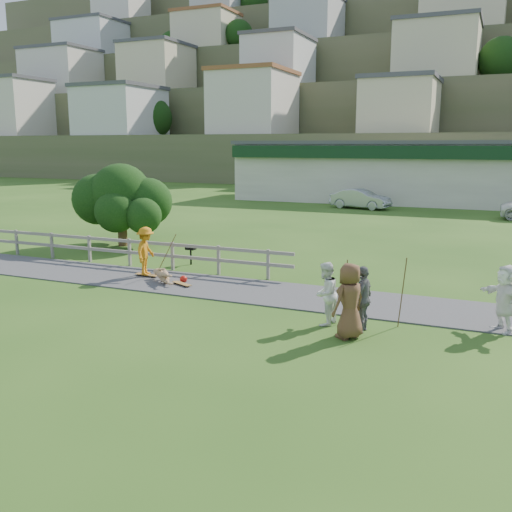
# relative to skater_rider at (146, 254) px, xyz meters

# --- Properties ---
(ground) EXTENTS (260.00, 260.00, 0.00)m
(ground) POSITION_rel_skater_rider_xyz_m (2.22, -1.84, -0.88)
(ground) COLOR #294F16
(ground) RESTS_ON ground
(path) EXTENTS (34.00, 3.00, 0.04)m
(path) POSITION_rel_skater_rider_xyz_m (2.22, -0.34, -0.86)
(path) COLOR #3C3C3F
(path) RESTS_ON ground
(fence) EXTENTS (15.05, 0.10, 1.10)m
(fence) POSITION_rel_skater_rider_xyz_m (-2.39, 1.46, -0.16)
(fence) COLOR slate
(fence) RESTS_ON ground
(strip_mall) EXTENTS (32.50, 10.75, 5.10)m
(strip_mall) POSITION_rel_skater_rider_xyz_m (6.22, 33.10, 1.69)
(strip_mall) COLOR beige
(strip_mall) RESTS_ON ground
(hillside) EXTENTS (220.00, 67.00, 47.50)m
(hillside) POSITION_rel_skater_rider_xyz_m (2.22, 89.47, 13.53)
(hillside) COLOR #4C5733
(hillside) RESTS_ON ground
(skater_rider) EXTENTS (0.86, 1.24, 1.77)m
(skater_rider) POSITION_rel_skater_rider_xyz_m (0.00, 0.00, 0.00)
(skater_rider) COLOR orange
(skater_rider) RESTS_ON ground
(skater_fallen) EXTENTS (1.28, 1.39, 0.56)m
(skater_fallen) POSITION_rel_skater_rider_xyz_m (1.08, -0.55, -0.60)
(skater_fallen) COLOR tan
(skater_fallen) RESTS_ON ground
(spectator_a) EXTENTS (0.78, 0.93, 1.73)m
(spectator_a) POSITION_rel_skater_rider_xyz_m (7.61, -2.80, -0.02)
(spectator_a) COLOR white
(spectator_a) RESTS_ON ground
(spectator_b) EXTENTS (0.54, 1.06, 1.74)m
(spectator_b) POSITION_rel_skater_rider_xyz_m (8.66, -2.94, -0.01)
(spectator_b) COLOR slate
(spectator_b) RESTS_ON ground
(spectator_c) EXTENTS (1.01, 1.12, 1.93)m
(spectator_c) POSITION_rel_skater_rider_xyz_m (8.47, -3.61, 0.08)
(spectator_c) COLOR brown
(spectator_c) RESTS_ON ground
(spectator_d) EXTENTS (1.32, 1.69, 1.79)m
(spectator_d) POSITION_rel_skater_rider_xyz_m (12.04, -1.53, 0.01)
(spectator_d) COLOR white
(spectator_d) RESTS_ON ground
(car_silver) EXTENTS (4.73, 2.44, 1.49)m
(car_silver) POSITION_rel_skater_rider_xyz_m (1.96, 25.59, -0.14)
(car_silver) COLOR #A5A8AC
(car_silver) RESTS_ON ground
(tree) EXTENTS (4.63, 4.63, 3.36)m
(tree) POSITION_rel_skater_rider_xyz_m (-4.83, 5.16, 0.80)
(tree) COLOR black
(tree) RESTS_ON ground
(bbq) EXTENTS (0.39, 0.30, 0.81)m
(bbq) POSITION_rel_skater_rider_xyz_m (0.37, 2.62, -0.48)
(bbq) COLOR black
(bbq) RESTS_ON ground
(longboard_rider) EXTENTS (0.95, 0.29, 0.10)m
(longboard_rider) POSITION_rel_skater_rider_xyz_m (0.00, 0.00, -0.83)
(longboard_rider) COLOR olive
(longboard_rider) RESTS_ON ground
(longboard_fallen) EXTENTS (0.89, 0.56, 0.10)m
(longboard_fallen) POSITION_rel_skater_rider_xyz_m (1.88, -0.65, -0.83)
(longboard_fallen) COLOR olive
(longboard_fallen) RESTS_ON ground
(helmet) EXTENTS (0.26, 0.26, 0.26)m
(helmet) POSITION_rel_skater_rider_xyz_m (1.68, -0.20, -0.75)
(helmet) COLOR red
(helmet) RESTS_ON ground
(pole_rider) EXTENTS (0.03, 0.03, 1.86)m
(pole_rider) POSITION_rel_skater_rider_xyz_m (0.60, 0.40, 0.05)
(pole_rider) COLOR brown
(pole_rider) RESTS_ON ground
(pole_spec_left) EXTENTS (0.03, 0.03, 1.74)m
(pole_spec_left) POSITION_rel_skater_rider_xyz_m (8.11, -2.30, -0.01)
(pole_spec_left) COLOR brown
(pole_spec_left) RESTS_ON ground
(pole_spec_right) EXTENTS (0.03, 0.03, 1.91)m
(pole_spec_right) POSITION_rel_skater_rider_xyz_m (9.54, -2.21, 0.07)
(pole_spec_right) COLOR brown
(pole_spec_right) RESTS_ON ground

